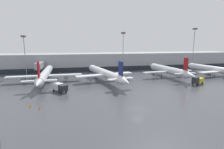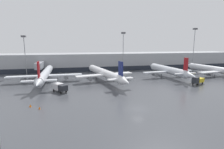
{
  "view_description": "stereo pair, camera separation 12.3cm",
  "coord_description": "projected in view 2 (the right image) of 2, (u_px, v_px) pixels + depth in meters",
  "views": [
    {
      "loc": [
        -13.51,
        -35.41,
        14.68
      ],
      "look_at": [
        -0.28,
        27.48,
        3.0
      ],
      "focal_mm": 28.0,
      "sensor_mm": 36.0,
      "label": 1
    },
    {
      "loc": [
        -13.39,
        -35.44,
        14.68
      ],
      "look_at": [
        -0.28,
        27.48,
        3.0
      ],
      "focal_mm": 28.0,
      "sensor_mm": 36.0,
      "label": 2
    }
  ],
  "objects": [
    {
      "name": "apron_light_mast_2",
      "position": [
        123.0,
        41.0,
        85.78
      ],
      "size": [
        1.8,
        1.8,
        19.83
      ],
      "color": "gray",
      "rests_on": "ground_plane"
    },
    {
      "name": "parked_jet_0",
      "position": [
        105.0,
        73.0,
        67.23
      ],
      "size": [
        22.62,
        37.63,
        8.98
      ],
      "rotation": [
        0.0,
        0.0,
        1.79
      ],
      "color": "white",
      "rests_on": "ground_plane"
    },
    {
      "name": "apron_light_mast_0",
      "position": [
        24.0,
        44.0,
        77.79
      ],
      "size": [
        1.8,
        1.8,
        17.9
      ],
      "color": "gray",
      "rests_on": "ground_plane"
    },
    {
      "name": "traffic_cone_2",
      "position": [
        39.0,
        108.0,
        39.12
      ],
      "size": [
        0.4,
        0.4,
        0.61
      ],
      "color": "orange",
      "rests_on": "ground_plane"
    },
    {
      "name": "parked_jet_3",
      "position": [
        168.0,
        70.0,
        74.51
      ],
      "size": [
        23.14,
        32.18,
        9.35
      ],
      "rotation": [
        0.0,
        0.0,
        1.65
      ],
      "color": "silver",
      "rests_on": "ground_plane"
    },
    {
      "name": "parked_jet_1",
      "position": [
        220.0,
        70.0,
        77.32
      ],
      "size": [
        22.92,
        38.43,
        8.61
      ],
      "rotation": [
        0.0,
        0.0,
        1.73
      ],
      "color": "silver",
      "rests_on": "ground_plane"
    },
    {
      "name": "apron_light_mast_3",
      "position": [
        194.0,
        38.0,
        95.27
      ],
      "size": [
        1.8,
        1.8,
        22.53
      ],
      "color": "gray",
      "rests_on": "ground_plane"
    },
    {
      "name": "service_truck_0",
      "position": [
        198.0,
        80.0,
        62.26
      ],
      "size": [
        5.86,
        3.93,
        2.78
      ],
      "rotation": [
        0.0,
        0.0,
        3.57
      ],
      "color": "gold",
      "rests_on": "ground_plane"
    },
    {
      "name": "parked_jet_4",
      "position": [
        45.0,
        74.0,
        65.57
      ],
      "size": [
        27.18,
        38.02,
        9.21
      ],
      "rotation": [
        0.0,
        0.0,
        1.6
      ],
      "color": "silver",
      "rests_on": "ground_plane"
    },
    {
      "name": "ground_plane",
      "position": [
        138.0,
        109.0,
        39.44
      ],
      "size": [
        320.0,
        320.0,
        0.0
      ],
      "primitive_type": "plane",
      "color": "#424449"
    },
    {
      "name": "traffic_cone_0",
      "position": [
        30.0,
        106.0,
        40.49
      ],
      "size": [
        0.51,
        0.51,
        0.67
      ],
      "color": "orange",
      "rests_on": "ground_plane"
    },
    {
      "name": "terminal_building",
      "position": [
        100.0,
        61.0,
        98.28
      ],
      "size": [
        160.0,
        26.81,
        9.0
      ],
      "color": "#9EA0A5",
      "rests_on": "ground_plane"
    },
    {
      "name": "service_truck_1",
      "position": [
        59.0,
        87.0,
        52.84
      ],
      "size": [
        5.26,
        5.83,
        2.54
      ],
      "rotation": [
        0.0,
        0.0,
        5.39
      ],
      "color": "silver",
      "rests_on": "ground_plane"
    }
  ]
}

